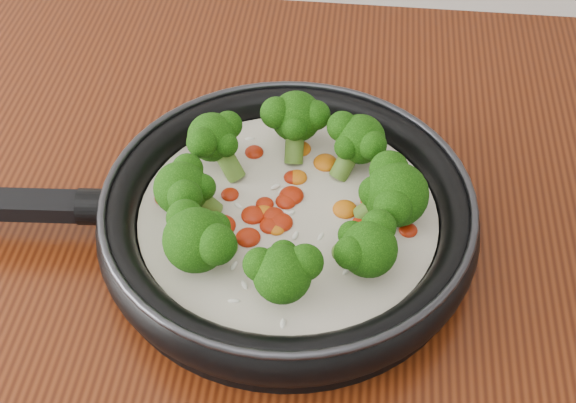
# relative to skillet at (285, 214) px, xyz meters

# --- Properties ---
(skillet) EXTENTS (0.54, 0.36, 0.09)m
(skillet) POSITION_rel_skillet_xyz_m (0.00, 0.00, 0.00)
(skillet) COLOR black
(skillet) RESTS_ON counter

